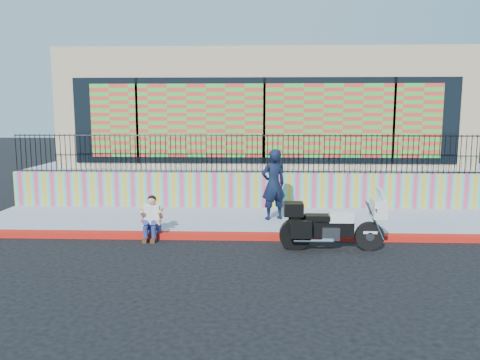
{
  "coord_description": "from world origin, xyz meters",
  "views": [
    {
      "loc": [
        -0.2,
        -11.3,
        3.15
      ],
      "look_at": [
        -0.68,
        1.2,
        1.31
      ],
      "focal_mm": 35.0,
      "sensor_mm": 36.0,
      "label": 1
    }
  ],
  "objects": [
    {
      "name": "police_motorcycle",
      "position": [
        1.47,
        -0.81,
        0.61
      ],
      "size": [
        2.35,
        0.78,
        1.46
      ],
      "color": "black",
      "rests_on": "ground"
    },
    {
      "name": "metal_fence",
      "position": [
        0.0,
        3.25,
        1.85
      ],
      "size": [
        15.8,
        0.04,
        1.2
      ],
      "primitive_type": null,
      "color": "black",
      "rests_on": "mural_wall"
    },
    {
      "name": "seated_man",
      "position": [
        -2.83,
        -0.11,
        0.45
      ],
      "size": [
        0.54,
        0.71,
        1.06
      ],
      "color": "navy",
      "rests_on": "ground"
    },
    {
      "name": "police_officer",
      "position": [
        0.24,
        1.58,
        1.14
      ],
      "size": [
        0.85,
        0.72,
        1.98
      ],
      "primitive_type": "imported",
      "rotation": [
        0.0,
        0.0,
        3.55
      ],
      "color": "black",
      "rests_on": "sidewalk"
    },
    {
      "name": "ground",
      "position": [
        0.0,
        0.0,
        0.0
      ],
      "size": [
        90.0,
        90.0,
        0.0
      ],
      "primitive_type": "plane",
      "color": "black",
      "rests_on": "ground"
    },
    {
      "name": "mural_wall",
      "position": [
        0.0,
        3.25,
        0.7
      ],
      "size": [
        16.0,
        0.2,
        1.1
      ],
      "primitive_type": "cube",
      "color": "#D93964",
      "rests_on": "sidewalk"
    },
    {
      "name": "red_curb",
      "position": [
        0.0,
        0.0,
        0.07
      ],
      "size": [
        16.0,
        0.3,
        0.15
      ],
      "primitive_type": "cube",
      "color": "red",
      "rests_on": "ground"
    },
    {
      "name": "elevated_platform",
      "position": [
        0.0,
        8.35,
        0.62
      ],
      "size": [
        16.0,
        10.0,
        1.25
      ],
      "primitive_type": "cube",
      "color": "#8B91A6",
      "rests_on": "ground"
    },
    {
      "name": "storefront_building",
      "position": [
        0.0,
        8.13,
        3.25
      ],
      "size": [
        14.0,
        8.06,
        4.0
      ],
      "color": "tan",
      "rests_on": "elevated_platform"
    },
    {
      "name": "sidewalk",
      "position": [
        0.0,
        1.65,
        0.07
      ],
      "size": [
        16.0,
        3.0,
        0.15
      ],
      "primitive_type": "cube",
      "color": "#8B91A6",
      "rests_on": "ground"
    }
  ]
}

